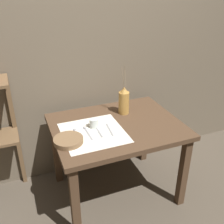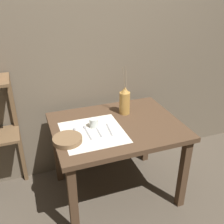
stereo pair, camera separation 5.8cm
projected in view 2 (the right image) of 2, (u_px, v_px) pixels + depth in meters
The scene contains 11 objects.
ground_plane at pixel (116, 190), 2.44m from camera, with size 12.00×12.00×0.00m, color brown.
stone_wall_back at pixel (97, 49), 2.32m from camera, with size 7.00×0.06×2.40m.
wooden_table at pixel (117, 135), 2.16m from camera, with size 1.04×0.80×0.70m.
linen_cloth at pixel (93, 132), 2.01m from camera, with size 0.47×0.47×0.00m.
pitcher_with_flowers at pixel (125, 101), 2.25m from camera, with size 0.09×0.09×0.44m.
wooden_bowl at pixel (68, 140), 1.88m from camera, with size 0.21×0.21×0.04m.
glass_tumbler_near at pixel (94, 123), 2.06m from camera, with size 0.07×0.07×0.07m.
spoon_outer at pixel (75, 132), 2.00m from camera, with size 0.03×0.20×0.02m.
spoon_inner at pixel (86, 130), 2.03m from camera, with size 0.02×0.20×0.02m.
fork_outer at pixel (98, 131), 2.02m from camera, with size 0.02×0.18×0.00m.
knife_center at pixel (109, 129), 2.04m from camera, with size 0.03×0.18×0.00m.
Camera 2 is at (-0.66, -1.72, 1.76)m, focal length 42.00 mm.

